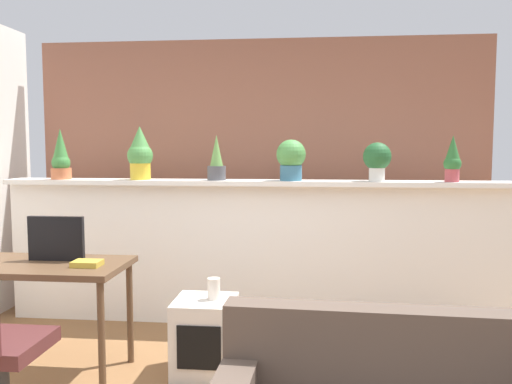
% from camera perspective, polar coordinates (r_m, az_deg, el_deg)
% --- Properties ---
extents(divider_wall, '(4.21, 0.16, 1.19)m').
position_cam_1_polar(divider_wall, '(4.43, -0.32, -6.87)').
color(divider_wall, white).
rests_on(divider_wall, ground).
extents(plant_shelf, '(4.21, 0.29, 0.04)m').
position_cam_1_polar(plant_shelf, '(4.31, -0.38, 1.03)').
color(plant_shelf, white).
rests_on(plant_shelf, divider_wall).
extents(brick_wall_behind, '(4.21, 0.10, 2.50)m').
position_cam_1_polar(brick_wall_behind, '(4.94, 0.42, 2.04)').
color(brick_wall_behind, '#935B47').
rests_on(brick_wall_behind, ground).
extents(potted_plant_0, '(0.17, 0.17, 0.43)m').
position_cam_1_polar(potted_plant_0, '(4.74, -20.64, 3.54)').
color(potted_plant_0, '#C66B42').
rests_on(potted_plant_0, plant_shelf).
extents(potted_plant_1, '(0.22, 0.22, 0.45)m').
position_cam_1_polar(potted_plant_1, '(4.51, -12.62, 4.20)').
color(potted_plant_1, gold).
rests_on(potted_plant_1, plant_shelf).
extents(potted_plant_2, '(0.15, 0.15, 0.38)m').
position_cam_1_polar(potted_plant_2, '(4.32, -4.36, 3.38)').
color(potted_plant_2, '#4C4C51').
rests_on(potted_plant_2, plant_shelf).
extents(potted_plant_3, '(0.24, 0.24, 0.34)m').
position_cam_1_polar(potted_plant_3, '(4.27, 3.86, 3.70)').
color(potted_plant_3, '#386B84').
rests_on(potted_plant_3, plant_shelf).
extents(potted_plant_4, '(0.23, 0.23, 0.31)m').
position_cam_1_polar(potted_plant_4, '(4.31, 13.16, 3.57)').
color(potted_plant_4, silver).
rests_on(potted_plant_4, plant_shelf).
extents(potted_plant_5, '(0.14, 0.14, 0.37)m').
position_cam_1_polar(potted_plant_5, '(4.39, 20.77, 3.36)').
color(potted_plant_5, '#B7474C').
rests_on(potted_plant_5, plant_shelf).
extents(desk, '(1.10, 0.60, 0.75)m').
position_cam_1_polar(desk, '(3.70, -22.48, -8.49)').
color(desk, brown).
rests_on(desk, ground).
extents(tv_monitor, '(0.38, 0.04, 0.30)m').
position_cam_1_polar(tv_monitor, '(3.70, -21.09, -4.79)').
color(tv_monitor, black).
rests_on(tv_monitor, desk).
extents(side_cube_shelf, '(0.40, 0.41, 0.50)m').
position_cam_1_polar(side_cube_shelf, '(3.59, -5.62, -15.51)').
color(side_cube_shelf, silver).
rests_on(side_cube_shelf, ground).
extents(vase_on_shelf, '(0.08, 0.08, 0.14)m').
position_cam_1_polar(vase_on_shelf, '(3.49, -4.66, -10.54)').
color(vase_on_shelf, silver).
rests_on(vase_on_shelf, side_cube_shelf).
extents(book_on_desk, '(0.17, 0.13, 0.04)m').
position_cam_1_polar(book_on_desk, '(3.49, -18.05, -7.46)').
color(book_on_desk, gold).
rests_on(book_on_desk, desk).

